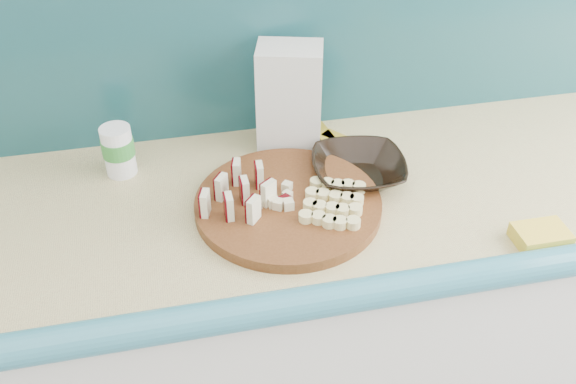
# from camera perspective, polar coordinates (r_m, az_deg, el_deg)

# --- Properties ---
(kitchen_counter) EXTENTS (2.20, 0.63, 0.91)m
(kitchen_counter) POSITION_cam_1_polar(r_m,az_deg,el_deg) (1.65, 1.48, -12.72)
(kitchen_counter) COLOR white
(kitchen_counter) RESTS_ON ground
(backsplash) EXTENTS (2.20, 0.02, 0.50)m
(backsplash) POSITION_cam_1_polar(r_m,az_deg,el_deg) (1.46, -0.78, 14.57)
(backsplash) COLOR teal
(backsplash) RESTS_ON kitchen_counter
(cutting_board) EXTENTS (0.50, 0.50, 0.02)m
(cutting_board) POSITION_cam_1_polar(r_m,az_deg,el_deg) (1.29, 0.00, -1.12)
(cutting_board) COLOR #4A270F
(cutting_board) RESTS_ON kitchen_counter
(apple_wedges) EXTENTS (0.15, 0.17, 0.05)m
(apple_wedges) POSITION_cam_1_polar(r_m,az_deg,el_deg) (1.27, -4.35, 0.03)
(apple_wedges) COLOR beige
(apple_wedges) RESTS_ON cutting_board
(apple_chunks) EXTENTS (0.06, 0.06, 0.02)m
(apple_chunks) POSITION_cam_1_polar(r_m,az_deg,el_deg) (1.28, -1.04, -0.27)
(apple_chunks) COLOR beige
(apple_chunks) RESTS_ON cutting_board
(banana_slices) EXTENTS (0.16, 0.17, 0.02)m
(banana_slices) POSITION_cam_1_polar(r_m,az_deg,el_deg) (1.27, 4.09, -0.93)
(banana_slices) COLOR #E6D88C
(banana_slices) RESTS_ON cutting_board
(brown_bowl) EXTENTS (0.22, 0.22, 0.05)m
(brown_bowl) POSITION_cam_1_polar(r_m,az_deg,el_deg) (1.37, 6.27, 2.01)
(brown_bowl) COLOR black
(brown_bowl) RESTS_ON kitchen_counter
(flour_bag) EXTENTS (0.16, 0.14, 0.24)m
(flour_bag) POSITION_cam_1_polar(r_m,az_deg,el_deg) (1.43, 0.14, 8.40)
(flour_bag) COLOR silver
(flour_bag) RESTS_ON kitchen_counter
(canister) EXTENTS (0.07, 0.07, 0.11)m
(canister) POSITION_cam_1_polar(r_m,az_deg,el_deg) (1.41, -14.85, 3.65)
(canister) COLOR white
(canister) RESTS_ON kitchen_counter
(sponge) EXTENTS (0.10, 0.07, 0.03)m
(sponge) POSITION_cam_1_polar(r_m,az_deg,el_deg) (1.30, 21.54, -3.64)
(sponge) COLOR gold
(sponge) RESTS_ON kitchen_counter
(banana_peel) EXTENTS (0.22, 0.18, 0.01)m
(banana_peel) POSITION_cam_1_polar(r_m,az_deg,el_deg) (1.49, 3.65, 4.32)
(banana_peel) COLOR gold
(banana_peel) RESTS_ON kitchen_counter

